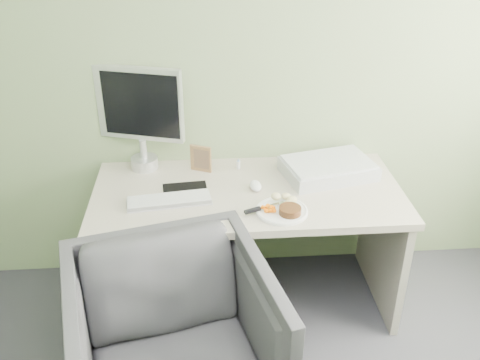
{
  "coord_description": "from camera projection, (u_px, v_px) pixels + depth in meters",
  "views": [
    {
      "loc": [
        -0.22,
        -0.75,
        2.12
      ],
      "look_at": [
        -0.05,
        1.5,
        0.86
      ],
      "focal_mm": 40.0,
      "sensor_mm": 36.0,
      "label": 1
    }
  ],
  "objects": [
    {
      "name": "plate",
      "position": [
        282.0,
        211.0,
        2.58
      ],
      "size": [
        0.25,
        0.25,
        0.01
      ],
      "primitive_type": "cylinder",
      "color": "white",
      "rests_on": "desk"
    },
    {
      "name": "desk_chair",
      "position": [
        175.0,
        346.0,
        2.29
      ],
      "size": [
        1.0,
        1.02,
        0.77
      ],
      "primitive_type": "imported",
      "rotation": [
        0.0,
        0.0,
        0.24
      ],
      "color": "#343439",
      "rests_on": "floor"
    },
    {
      "name": "carrot_heap",
      "position": [
        269.0,
        208.0,
        2.55
      ],
      "size": [
        0.06,
        0.05,
        0.04
      ],
      "primitive_type": "cube",
      "rotation": [
        0.0,
        0.0,
        -0.09
      ],
      "color": "#FF6E05",
      "rests_on": "plate"
    },
    {
      "name": "steak_knife",
      "position": [
        259.0,
        209.0,
        2.56
      ],
      "size": [
        0.21,
        0.1,
        0.02
      ],
      "rotation": [
        0.0,
        0.0,
        0.4
      ],
      "color": "silver",
      "rests_on": "plate"
    },
    {
      "name": "computer_mouse",
      "position": [
        256.0,
        186.0,
        2.77
      ],
      "size": [
        0.07,
        0.11,
        0.04
      ],
      "primitive_type": "ellipsoid",
      "rotation": [
        0.0,
        0.0,
        0.08
      ],
      "color": "white",
      "rests_on": "desk"
    },
    {
      "name": "mousepad",
      "position": [
        185.0,
        192.0,
        2.75
      ],
      "size": [
        0.24,
        0.22,
        0.0
      ],
      "primitive_type": "cube",
      "rotation": [
        0.0,
        0.0,
        0.09
      ],
      "color": "black",
      "rests_on": "desk"
    },
    {
      "name": "scanner",
      "position": [
        328.0,
        169.0,
        2.89
      ],
      "size": [
        0.53,
        0.41,
        0.07
      ],
      "primitive_type": "cube",
      "rotation": [
        0.0,
        0.0,
        0.23
      ],
      "color": "#A3A5A9",
      "rests_on": "desk"
    },
    {
      "name": "potato_pile",
      "position": [
        286.0,
        198.0,
        2.62
      ],
      "size": [
        0.12,
        0.11,
        0.05
      ],
      "primitive_type": "ellipsoid",
      "rotation": [
        0.0,
        0.0,
        -0.4
      ],
      "color": "tan",
      "rests_on": "plate"
    },
    {
      "name": "keyboard",
      "position": [
        169.0,
        200.0,
        2.65
      ],
      "size": [
        0.42,
        0.17,
        0.02
      ],
      "primitive_type": "cube",
      "rotation": [
        0.0,
        0.0,
        0.13
      ],
      "color": "white",
      "rests_on": "desk"
    },
    {
      "name": "monitor",
      "position": [
        140.0,
        113.0,
        2.84
      ],
      "size": [
        0.47,
        0.19,
        0.57
      ],
      "rotation": [
        0.0,
        0.0,
        -0.3
      ],
      "color": "silver",
      "rests_on": "desk"
    },
    {
      "name": "steak",
      "position": [
        290.0,
        210.0,
        2.54
      ],
      "size": [
        0.14,
        0.14,
        0.03
      ],
      "primitive_type": "cylinder",
      "rotation": [
        0.0,
        0.0,
        0.37
      ],
      "color": "black",
      "rests_on": "plate"
    },
    {
      "name": "desk",
      "position": [
        248.0,
        220.0,
        2.85
      ],
      "size": [
        1.6,
        0.75,
        0.73
      ],
      "color": "beige",
      "rests_on": "floor"
    },
    {
      "name": "wall_back",
      "position": [
        242.0,
        52.0,
        2.79
      ],
      "size": [
        3.5,
        0.0,
        3.5
      ],
      "primitive_type": "plane",
      "rotation": [
        1.57,
        0.0,
        0.0
      ],
      "color": "gray",
      "rests_on": "floor"
    },
    {
      "name": "photo_frame",
      "position": [
        201.0,
        159.0,
        2.92
      ],
      "size": [
        0.12,
        0.06,
        0.15
      ],
      "primitive_type": "cube",
      "rotation": [
        0.0,
        0.0,
        -0.43
      ],
      "color": "#986B47",
      "rests_on": "desk"
    },
    {
      "name": "eyedrop_bottle",
      "position": [
        238.0,
        164.0,
        2.96
      ],
      "size": [
        0.02,
        0.02,
        0.06
      ],
      "color": "white",
      "rests_on": "desk"
    }
  ]
}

